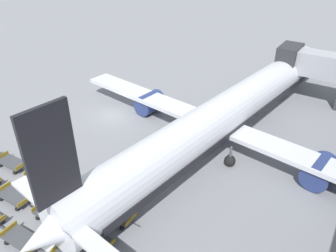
{
  "coord_description": "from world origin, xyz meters",
  "views": [
    {
      "loc": [
        24.23,
        -25.15,
        19.03
      ],
      "look_at": [
        8.09,
        -0.43,
        1.39
      ],
      "focal_mm": 35.0,
      "sensor_mm": 36.0,
      "label": 1
    }
  ],
  "objects_px": {
    "airplane": "(225,115)",
    "baggage_dolly_row_near_col_d": "(23,240)",
    "baggage_dolly_row_mid_b_col_b": "(12,163)",
    "baggage_dolly_row_mid_b_col_c": "(42,178)",
    "baggage_dolly_row_mid_b_col_e": "(116,214)",
    "baggage_dolly_row_mid_a_col_c": "(15,197)",
    "baggage_dolly_row_mid_a_col_d": "(53,215)",
    "baggage_dolly_row_mid_a_col_e": "(94,240)",
    "baggage_dolly_row_mid_b_col_d": "(76,196)"
  },
  "relations": [
    {
      "from": "airplane",
      "to": "baggage_dolly_row_near_col_d",
      "type": "bearing_deg",
      "value": -106.44
    },
    {
      "from": "baggage_dolly_row_near_col_d",
      "to": "baggage_dolly_row_mid_b_col_b",
      "type": "bearing_deg",
      "value": 149.33
    },
    {
      "from": "baggage_dolly_row_mid_b_col_c",
      "to": "baggage_dolly_row_mid_b_col_e",
      "type": "relative_size",
      "value": 0.99
    },
    {
      "from": "baggage_dolly_row_near_col_d",
      "to": "baggage_dolly_row_mid_b_col_b",
      "type": "relative_size",
      "value": 1.0
    },
    {
      "from": "baggage_dolly_row_mid_b_col_c",
      "to": "baggage_dolly_row_mid_a_col_c",
      "type": "bearing_deg",
      "value": -89.12
    },
    {
      "from": "baggage_dolly_row_mid_a_col_d",
      "to": "baggage_dolly_row_mid_a_col_e",
      "type": "bearing_deg",
      "value": 0.33
    },
    {
      "from": "baggage_dolly_row_mid_a_col_e",
      "to": "baggage_dolly_row_mid_b_col_c",
      "type": "xyz_separation_m",
      "value": [
        -8.47,
        2.37,
        0.0
      ]
    },
    {
      "from": "baggage_dolly_row_mid_a_col_e",
      "to": "baggage_dolly_row_mid_a_col_c",
      "type": "bearing_deg",
      "value": -177.6
    },
    {
      "from": "baggage_dolly_row_near_col_d",
      "to": "baggage_dolly_row_mid_b_col_d",
      "type": "height_order",
      "value": "same"
    },
    {
      "from": "baggage_dolly_row_mid_a_col_e",
      "to": "baggage_dolly_row_mid_b_col_b",
      "type": "bearing_deg",
      "value": 169.67
    },
    {
      "from": "baggage_dolly_row_mid_a_col_c",
      "to": "baggage_dolly_row_mid_a_col_d",
      "type": "distance_m",
      "value": 4.22
    },
    {
      "from": "baggage_dolly_row_mid_a_col_d",
      "to": "baggage_dolly_row_mid_b_col_e",
      "type": "distance_m",
      "value": 4.79
    },
    {
      "from": "baggage_dolly_row_mid_b_col_d",
      "to": "baggage_dolly_row_mid_b_col_e",
      "type": "bearing_deg",
      "value": 4.09
    },
    {
      "from": "baggage_dolly_row_mid_a_col_c",
      "to": "baggage_dolly_row_near_col_d",
      "type": "bearing_deg",
      "value": -28.82
    },
    {
      "from": "baggage_dolly_row_mid_a_col_c",
      "to": "baggage_dolly_row_mid_a_col_e",
      "type": "relative_size",
      "value": 1.0
    },
    {
      "from": "baggage_dolly_row_mid_b_col_b",
      "to": "baggage_dolly_row_mid_b_col_e",
      "type": "height_order",
      "value": "same"
    },
    {
      "from": "baggage_dolly_row_near_col_d",
      "to": "baggage_dolly_row_mid_b_col_c",
      "type": "bearing_deg",
      "value": 130.43
    },
    {
      "from": "baggage_dolly_row_mid_b_col_d",
      "to": "baggage_dolly_row_mid_a_col_c",
      "type": "bearing_deg",
      "value": -146.38
    },
    {
      "from": "baggage_dolly_row_mid_a_col_d",
      "to": "baggage_dolly_row_mid_b_col_d",
      "type": "height_order",
      "value": "same"
    },
    {
      "from": "baggage_dolly_row_near_col_d",
      "to": "baggage_dolly_row_mid_b_col_e",
      "type": "xyz_separation_m",
      "value": [
        3.87,
        5.39,
        0.0
      ]
    },
    {
      "from": "baggage_dolly_row_mid_b_col_e",
      "to": "baggage_dolly_row_mid_b_col_c",
      "type": "bearing_deg",
      "value": -177.92
    },
    {
      "from": "airplane",
      "to": "baggage_dolly_row_mid_a_col_e",
      "type": "bearing_deg",
      "value": -95.92
    },
    {
      "from": "airplane",
      "to": "baggage_dolly_row_mid_a_col_c",
      "type": "relative_size",
      "value": 12.15
    },
    {
      "from": "airplane",
      "to": "baggage_dolly_row_mid_a_col_d",
      "type": "relative_size",
      "value": 12.11
    },
    {
      "from": "baggage_dolly_row_mid_a_col_c",
      "to": "baggage_dolly_row_mid_b_col_d",
      "type": "xyz_separation_m",
      "value": [
        4.11,
        2.73,
        0.0
      ]
    },
    {
      "from": "baggage_dolly_row_mid_a_col_e",
      "to": "baggage_dolly_row_mid_b_col_e",
      "type": "height_order",
      "value": "same"
    },
    {
      "from": "airplane",
      "to": "baggage_dolly_row_mid_b_col_c",
      "type": "xyz_separation_m",
      "value": [
        -10.28,
        -15.06,
        -2.46
      ]
    },
    {
      "from": "baggage_dolly_row_mid_b_col_d",
      "to": "baggage_dolly_row_mid_b_col_e",
      "type": "height_order",
      "value": "same"
    },
    {
      "from": "baggage_dolly_row_near_col_d",
      "to": "baggage_dolly_row_mid_b_col_b",
      "type": "distance_m",
      "value": 9.82
    },
    {
      "from": "baggage_dolly_row_mid_b_col_c",
      "to": "baggage_dolly_row_mid_b_col_d",
      "type": "height_order",
      "value": "same"
    },
    {
      "from": "baggage_dolly_row_mid_a_col_d",
      "to": "baggage_dolly_row_mid_b_col_e",
      "type": "height_order",
      "value": "same"
    },
    {
      "from": "baggage_dolly_row_mid_a_col_d",
      "to": "baggage_dolly_row_mid_b_col_c",
      "type": "bearing_deg",
      "value": 150.56
    },
    {
      "from": "airplane",
      "to": "baggage_dolly_row_mid_a_col_e",
      "type": "xyz_separation_m",
      "value": [
        -1.81,
        -17.43,
        -2.46
      ]
    },
    {
      "from": "airplane",
      "to": "baggage_dolly_row_mid_a_col_e",
      "type": "height_order",
      "value": "airplane"
    },
    {
      "from": "baggage_dolly_row_mid_a_col_c",
      "to": "baggage_dolly_row_mid_b_col_d",
      "type": "height_order",
      "value": "same"
    },
    {
      "from": "baggage_dolly_row_mid_b_col_c",
      "to": "baggage_dolly_row_near_col_d",
      "type": "bearing_deg",
      "value": -49.57
    },
    {
      "from": "baggage_dolly_row_mid_a_col_d",
      "to": "airplane",
      "type": "bearing_deg",
      "value": 70.93
    },
    {
      "from": "baggage_dolly_row_mid_a_col_e",
      "to": "baggage_dolly_row_mid_b_col_d",
      "type": "distance_m",
      "value": 4.93
    },
    {
      "from": "baggage_dolly_row_near_col_d",
      "to": "baggage_dolly_row_mid_a_col_c",
      "type": "distance_m",
      "value": 4.9
    },
    {
      "from": "baggage_dolly_row_mid_a_col_e",
      "to": "baggage_dolly_row_mid_b_col_c",
      "type": "height_order",
      "value": "same"
    },
    {
      "from": "baggage_dolly_row_mid_a_col_c",
      "to": "baggage_dolly_row_mid_b_col_c",
      "type": "height_order",
      "value": "same"
    },
    {
      "from": "airplane",
      "to": "baggage_dolly_row_near_col_d",
      "type": "relative_size",
      "value": 12.09
    },
    {
      "from": "baggage_dolly_row_near_col_d",
      "to": "baggage_dolly_row_mid_b_col_d",
      "type": "distance_m",
      "value": 5.1
    },
    {
      "from": "baggage_dolly_row_mid_b_col_e",
      "to": "baggage_dolly_row_near_col_d",
      "type": "bearing_deg",
      "value": -125.71
    },
    {
      "from": "baggage_dolly_row_mid_b_col_d",
      "to": "baggage_dolly_row_mid_b_col_e",
      "type": "distance_m",
      "value": 4.06
    },
    {
      "from": "airplane",
      "to": "baggage_dolly_row_mid_a_col_c",
      "type": "xyz_separation_m",
      "value": [
        -10.24,
        -17.78,
        -2.46
      ]
    },
    {
      "from": "baggage_dolly_row_near_col_d",
      "to": "airplane",
      "type": "bearing_deg",
      "value": 73.56
    },
    {
      "from": "baggage_dolly_row_near_col_d",
      "to": "baggage_dolly_row_mid_a_col_d",
      "type": "relative_size",
      "value": 1.0
    },
    {
      "from": "baggage_dolly_row_mid_a_col_d",
      "to": "baggage_dolly_row_mid_a_col_c",
      "type": "bearing_deg",
      "value": -175.52
    },
    {
      "from": "baggage_dolly_row_mid_a_col_e",
      "to": "baggage_dolly_row_mid_b_col_e",
      "type": "xyz_separation_m",
      "value": [
        -0.27,
        2.67,
        0.0
      ]
    }
  ]
}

